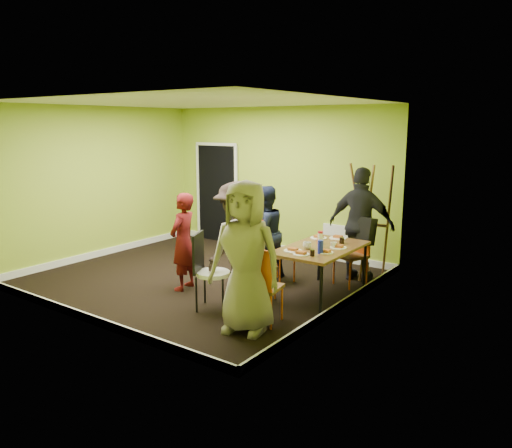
{
  "coord_description": "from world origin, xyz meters",
  "views": [
    {
      "loc": [
        5.28,
        -5.84,
        2.47
      ],
      "look_at": [
        1.1,
        0.0,
        1.03
      ],
      "focal_mm": 35.0,
      "sensor_mm": 36.0,
      "label": 1
    }
  ],
  "objects_px": {
    "chair_left_far": "(275,247)",
    "person_standing": "(183,242)",
    "chair_left_near": "(255,259)",
    "person_left_near": "(236,242)",
    "dining_table": "(320,251)",
    "chair_back_end": "(360,237)",
    "person_left_far": "(264,233)",
    "thermos": "(320,240)",
    "person_back_end": "(361,225)",
    "chair_bentwood": "(208,267)",
    "blue_bottle": "(320,247)",
    "orange_bottle": "(318,241)",
    "person_front_end": "(246,257)",
    "easel": "(371,222)",
    "chair_front_end": "(261,282)"
  },
  "relations": [
    {
      "from": "chair_left_far",
      "to": "person_front_end",
      "type": "xyz_separation_m",
      "value": [
        0.79,
        -1.83,
        0.36
      ]
    },
    {
      "from": "person_left_near",
      "to": "person_back_end",
      "type": "distance_m",
      "value": 2.14
    },
    {
      "from": "chair_bentwood",
      "to": "orange_bottle",
      "type": "height_order",
      "value": "chair_bentwood"
    },
    {
      "from": "chair_back_end",
      "to": "person_left_far",
      "type": "relative_size",
      "value": 0.7
    },
    {
      "from": "chair_back_end",
      "to": "chair_left_near",
      "type": "bearing_deg",
      "value": 77.56
    },
    {
      "from": "chair_back_end",
      "to": "person_left_far",
      "type": "xyz_separation_m",
      "value": [
        -1.35,
        -0.65,
        0.01
      ]
    },
    {
      "from": "person_left_near",
      "to": "chair_front_end",
      "type": "bearing_deg",
      "value": 54.49
    },
    {
      "from": "person_left_far",
      "to": "easel",
      "type": "bearing_deg",
      "value": 143.96
    },
    {
      "from": "chair_left_near",
      "to": "orange_bottle",
      "type": "xyz_separation_m",
      "value": [
        0.67,
        0.64,
        0.24
      ]
    },
    {
      "from": "chair_left_far",
      "to": "chair_bentwood",
      "type": "xyz_separation_m",
      "value": [
        -0.07,
        -1.53,
        0.02
      ]
    },
    {
      "from": "person_front_end",
      "to": "person_standing",
      "type": "bearing_deg",
      "value": 144.35
    },
    {
      "from": "chair_left_far",
      "to": "person_standing",
      "type": "bearing_deg",
      "value": -31.09
    },
    {
      "from": "chair_back_end",
      "to": "person_left_far",
      "type": "bearing_deg",
      "value": 47.32
    },
    {
      "from": "chair_left_near",
      "to": "blue_bottle",
      "type": "bearing_deg",
      "value": 122.22
    },
    {
      "from": "easel",
      "to": "blue_bottle",
      "type": "bearing_deg",
      "value": -90.6
    },
    {
      "from": "chair_front_end",
      "to": "easel",
      "type": "distance_m",
      "value": 2.73
    },
    {
      "from": "chair_left_near",
      "to": "chair_back_end",
      "type": "relative_size",
      "value": 0.93
    },
    {
      "from": "blue_bottle",
      "to": "person_back_end",
      "type": "relative_size",
      "value": 0.1
    },
    {
      "from": "chair_back_end",
      "to": "person_back_end",
      "type": "xyz_separation_m",
      "value": [
        -0.06,
        0.17,
        0.16
      ]
    },
    {
      "from": "thermos",
      "to": "person_back_end",
      "type": "xyz_separation_m",
      "value": [
        0.12,
        1.13,
        0.05
      ]
    },
    {
      "from": "orange_bottle",
      "to": "person_back_end",
      "type": "bearing_deg",
      "value": 75.99
    },
    {
      "from": "chair_left_far",
      "to": "dining_table",
      "type": "bearing_deg",
      "value": 83.16
    },
    {
      "from": "blue_bottle",
      "to": "orange_bottle",
      "type": "xyz_separation_m",
      "value": [
        -0.29,
        0.46,
        -0.05
      ]
    },
    {
      "from": "blue_bottle",
      "to": "orange_bottle",
      "type": "relative_size",
      "value": 2.25
    },
    {
      "from": "chair_front_end",
      "to": "thermos",
      "type": "xyz_separation_m",
      "value": [
        0.11,
        1.3,
        0.29
      ]
    },
    {
      "from": "person_left_near",
      "to": "person_back_end",
      "type": "relative_size",
      "value": 0.93
    },
    {
      "from": "easel",
      "to": "person_front_end",
      "type": "relative_size",
      "value": 1.01
    },
    {
      "from": "easel",
      "to": "orange_bottle",
      "type": "height_order",
      "value": "easel"
    },
    {
      "from": "thermos",
      "to": "person_left_near",
      "type": "height_order",
      "value": "person_left_near"
    },
    {
      "from": "dining_table",
      "to": "person_left_near",
      "type": "xyz_separation_m",
      "value": [
        -0.93,
        -0.77,
        0.15
      ]
    },
    {
      "from": "chair_left_far",
      "to": "person_left_near",
      "type": "relative_size",
      "value": 0.59
    },
    {
      "from": "chair_back_end",
      "to": "blue_bottle",
      "type": "relative_size",
      "value": 5.77
    },
    {
      "from": "dining_table",
      "to": "chair_front_end",
      "type": "xyz_separation_m",
      "value": [
        -0.1,
        -1.33,
        -0.13
      ]
    },
    {
      "from": "chair_front_end",
      "to": "thermos",
      "type": "bearing_deg",
      "value": 74.74
    },
    {
      "from": "chair_back_end",
      "to": "blue_bottle",
      "type": "height_order",
      "value": "chair_back_end"
    },
    {
      "from": "chair_left_far",
      "to": "person_back_end",
      "type": "xyz_separation_m",
      "value": [
        1.07,
        0.85,
        0.35
      ]
    },
    {
      "from": "easel",
      "to": "person_left_near",
      "type": "bearing_deg",
      "value": -117.87
    },
    {
      "from": "person_front_end",
      "to": "person_back_end",
      "type": "bearing_deg",
      "value": 70.73
    },
    {
      "from": "easel",
      "to": "thermos",
      "type": "xyz_separation_m",
      "value": [
        -0.18,
        -1.39,
        -0.07
      ]
    },
    {
      "from": "chair_left_far",
      "to": "chair_back_end",
      "type": "relative_size",
      "value": 0.94
    },
    {
      "from": "dining_table",
      "to": "chair_left_near",
      "type": "distance_m",
      "value": 0.94
    },
    {
      "from": "person_left_near",
      "to": "person_standing",
      "type": "bearing_deg",
      "value": -84.2
    },
    {
      "from": "person_left_far",
      "to": "thermos",
      "type": "bearing_deg",
      "value": 90.67
    },
    {
      "from": "chair_left_far",
      "to": "chair_front_end",
      "type": "xyz_separation_m",
      "value": [
        0.84,
        -1.58,
        -0.0
      ]
    },
    {
      "from": "person_standing",
      "to": "person_left_near",
      "type": "xyz_separation_m",
      "value": [
        0.93,
        0.11,
        0.11
      ]
    },
    {
      "from": "chair_bentwood",
      "to": "chair_left_near",
      "type": "bearing_deg",
      "value": 139.3
    },
    {
      "from": "chair_left_near",
      "to": "person_left_near",
      "type": "distance_m",
      "value": 0.41
    },
    {
      "from": "chair_bentwood",
      "to": "person_left_near",
      "type": "height_order",
      "value": "person_left_near"
    },
    {
      "from": "person_left_far",
      "to": "person_front_end",
      "type": "relative_size",
      "value": 0.82
    },
    {
      "from": "person_left_far",
      "to": "person_front_end",
      "type": "bearing_deg",
      "value": 44.03
    }
  ]
}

